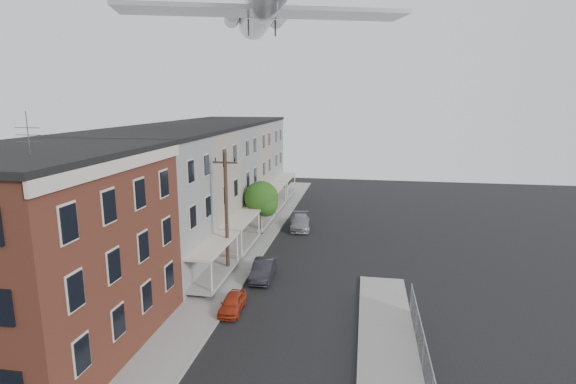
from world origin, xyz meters
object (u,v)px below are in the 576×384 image
at_px(street_tree, 262,200).
at_px(car_far, 300,222).
at_px(car_mid, 263,270).
at_px(airplane, 262,4).
at_px(utility_pole, 226,213).
at_px(car_near, 233,303).

xyz_separation_m(street_tree, car_far, (3.16, 2.74, -2.78)).
bearing_deg(car_mid, street_tree, 100.30).
bearing_deg(airplane, utility_pole, -91.21).
xyz_separation_m(car_mid, airplane, (-2.46, 11.34, 20.17)).
relative_size(car_near, car_mid, 0.78).
bearing_deg(car_mid, car_near, -100.32).
bearing_deg(car_near, car_far, 83.13).
relative_size(street_tree, car_far, 1.13).
relative_size(utility_pole, street_tree, 1.73).
bearing_deg(car_near, airplane, 93.87).
xyz_separation_m(street_tree, airplane, (-0.09, 1.15, 17.39)).
bearing_deg(street_tree, car_near, -83.83).
bearing_deg(car_far, street_tree, -146.04).
bearing_deg(car_near, street_tree, 93.98).
bearing_deg(street_tree, airplane, 94.65).
height_order(car_near, airplane, airplane).
distance_m(car_mid, airplane, 23.27).
height_order(utility_pole, street_tree, utility_pole).
distance_m(street_tree, car_far, 5.03).
distance_m(car_near, car_far, 18.27).
xyz_separation_m(car_mid, car_far, (0.79, 12.94, 0.00)).
bearing_deg(car_mid, airplane, 99.47).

